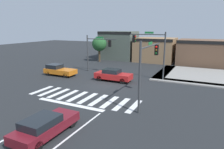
{
  "coord_description": "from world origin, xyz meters",
  "views": [
    {
      "loc": [
        10.58,
        -19.9,
        6.6
      ],
      "look_at": [
        1.42,
        -0.97,
        1.64
      ],
      "focal_mm": 32.69,
      "sensor_mm": 36.0,
      "label": 1
    }
  ],
  "objects_px": {
    "car_red": "(113,75)",
    "roadside_tree": "(99,44)",
    "car_orange": "(59,70)",
    "traffic_signal_northeast": "(151,47)",
    "traffic_signal_southeast": "(148,60)",
    "car_maroon": "(45,126)",
    "traffic_signal_northwest": "(97,47)"
  },
  "relations": [
    {
      "from": "traffic_signal_northwest",
      "to": "roadside_tree",
      "type": "relative_size",
      "value": 1.13
    },
    {
      "from": "traffic_signal_northwest",
      "to": "car_maroon",
      "type": "relative_size",
      "value": 1.19
    },
    {
      "from": "traffic_signal_southeast",
      "to": "traffic_signal_northeast",
      "type": "height_order",
      "value": "traffic_signal_northeast"
    },
    {
      "from": "traffic_signal_northeast",
      "to": "traffic_signal_northwest",
      "type": "xyz_separation_m",
      "value": [
        -8.09,
        0.73,
        -0.49
      ]
    },
    {
      "from": "car_maroon",
      "to": "car_orange",
      "type": "height_order",
      "value": "car_orange"
    },
    {
      "from": "traffic_signal_northeast",
      "to": "roadside_tree",
      "type": "height_order",
      "value": "traffic_signal_northeast"
    },
    {
      "from": "car_red",
      "to": "roadside_tree",
      "type": "bearing_deg",
      "value": 125.86
    },
    {
      "from": "traffic_signal_northeast",
      "to": "traffic_signal_southeast",
      "type": "bearing_deg",
      "value": 103.88
    },
    {
      "from": "car_red",
      "to": "car_maroon",
      "type": "xyz_separation_m",
      "value": [
        1.89,
        -13.62,
        -0.07
      ]
    },
    {
      "from": "traffic_signal_southeast",
      "to": "car_red",
      "type": "xyz_separation_m",
      "value": [
        -5.97,
        5.62,
        -3.08
      ]
    },
    {
      "from": "car_maroon",
      "to": "traffic_signal_southeast",
      "type": "bearing_deg",
      "value": -26.96
    },
    {
      "from": "traffic_signal_southeast",
      "to": "car_maroon",
      "type": "height_order",
      "value": "traffic_signal_southeast"
    },
    {
      "from": "traffic_signal_southeast",
      "to": "traffic_signal_northeast",
      "type": "xyz_separation_m",
      "value": [
        -2.11,
        8.52,
        0.33
      ]
    },
    {
      "from": "car_maroon",
      "to": "roadside_tree",
      "type": "distance_m",
      "value": 27.58
    },
    {
      "from": "traffic_signal_southeast",
      "to": "traffic_signal_northeast",
      "type": "relative_size",
      "value": 0.99
    },
    {
      "from": "car_orange",
      "to": "roadside_tree",
      "type": "bearing_deg",
      "value": 92.27
    },
    {
      "from": "traffic_signal_southeast",
      "to": "car_red",
      "type": "bearing_deg",
      "value": 46.73
    },
    {
      "from": "traffic_signal_northeast",
      "to": "car_orange",
      "type": "relative_size",
      "value": 1.36
    },
    {
      "from": "traffic_signal_southeast",
      "to": "roadside_tree",
      "type": "height_order",
      "value": "traffic_signal_southeast"
    },
    {
      "from": "car_red",
      "to": "car_maroon",
      "type": "distance_m",
      "value": 13.75
    },
    {
      "from": "roadside_tree",
      "to": "traffic_signal_northwest",
      "type": "bearing_deg",
      "value": -62.29
    },
    {
      "from": "traffic_signal_northeast",
      "to": "car_maroon",
      "type": "relative_size",
      "value": 1.33
    },
    {
      "from": "traffic_signal_northeast",
      "to": "car_maroon",
      "type": "distance_m",
      "value": 17.0
    },
    {
      "from": "traffic_signal_northwest",
      "to": "car_red",
      "type": "xyz_separation_m",
      "value": [
        4.24,
        -3.63,
        -2.92
      ]
    },
    {
      "from": "traffic_signal_northwest",
      "to": "car_red",
      "type": "height_order",
      "value": "traffic_signal_northwest"
    },
    {
      "from": "traffic_signal_northwest",
      "to": "roadside_tree",
      "type": "xyz_separation_m",
      "value": [
        -4.28,
        8.15,
        -0.3
      ]
    },
    {
      "from": "traffic_signal_northwest",
      "to": "car_orange",
      "type": "relative_size",
      "value": 1.22
    },
    {
      "from": "car_red",
      "to": "car_orange",
      "type": "bearing_deg",
      "value": -176.15
    },
    {
      "from": "traffic_signal_northwest",
      "to": "car_maroon",
      "type": "height_order",
      "value": "traffic_signal_northwest"
    },
    {
      "from": "traffic_signal_southeast",
      "to": "traffic_signal_northwest",
      "type": "distance_m",
      "value": 13.77
    },
    {
      "from": "car_red",
      "to": "roadside_tree",
      "type": "xyz_separation_m",
      "value": [
        -8.51,
        11.78,
        2.61
      ]
    },
    {
      "from": "car_red",
      "to": "roadside_tree",
      "type": "distance_m",
      "value": 14.77
    }
  ]
}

